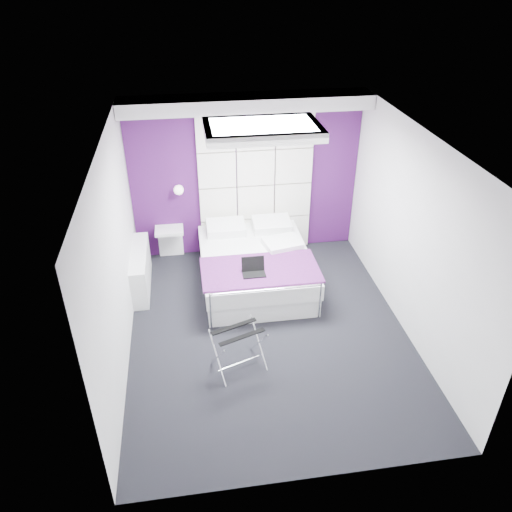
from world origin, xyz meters
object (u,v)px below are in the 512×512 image
at_px(radiator, 141,270).
at_px(nightstand, 169,230).
at_px(luggage_rack, 239,349).
at_px(bed, 255,266).
at_px(wall_lamp, 179,189).
at_px(laptop, 253,269).

xyz_separation_m(radiator, nightstand, (0.44, 0.72, 0.24)).
distance_m(radiator, luggage_rack, 2.27).
bearing_deg(bed, nightstand, 145.28).
height_order(wall_lamp, nightstand, wall_lamp).
bearing_deg(wall_lamp, bed, -40.92).
height_order(nightstand, luggage_rack, nightstand).
xyz_separation_m(wall_lamp, radiator, (-0.64, -0.76, -0.92)).
bearing_deg(laptop, luggage_rack, -106.39).
xyz_separation_m(bed, luggage_rack, (-0.46, -1.77, -0.01)).
relative_size(bed, luggage_rack, 3.43).
distance_m(bed, laptop, 0.65).
bearing_deg(luggage_rack, laptop, 53.75).
bearing_deg(radiator, bed, -4.90).
xyz_separation_m(wall_lamp, nightstand, (-0.20, -0.04, -0.68)).
xyz_separation_m(wall_lamp, luggage_rack, (0.58, -2.67, -0.94)).
distance_m(wall_lamp, luggage_rack, 2.89).
bearing_deg(bed, radiator, 175.10).
relative_size(bed, laptop, 6.30).
distance_m(nightstand, luggage_rack, 2.76).
height_order(bed, luggage_rack, bed).
relative_size(wall_lamp, laptop, 0.48).
bearing_deg(nightstand, radiator, -121.20).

